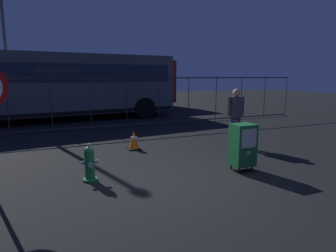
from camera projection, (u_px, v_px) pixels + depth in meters
ground_plane at (178, 183)px, 5.49m from camera, size 60.00×60.00×0.00m
fire_hydrant at (90, 164)px, 5.55m from camera, size 0.33×0.32×0.75m
newspaper_box_primary at (243, 145)px, 6.15m from camera, size 0.48×0.42×1.02m
pedestrian at (236, 114)px, 8.24m from camera, size 0.55×0.22×1.67m
traffic_cone at (134, 140)px, 8.00m from camera, size 0.36×0.36×0.53m
fence_barrier at (109, 102)px, 11.09m from camera, size 18.03×0.04×2.00m
bus_near at (59, 83)px, 13.07m from camera, size 10.68×3.52×3.00m
bus_far at (89, 81)px, 17.11m from camera, size 10.67×3.45×3.00m
street_light_near_right at (3, 17)px, 12.45m from camera, size 0.32×0.32×7.96m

